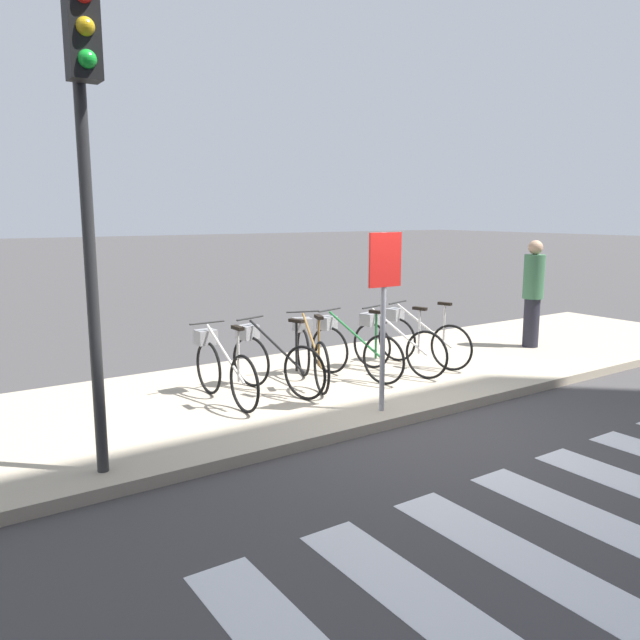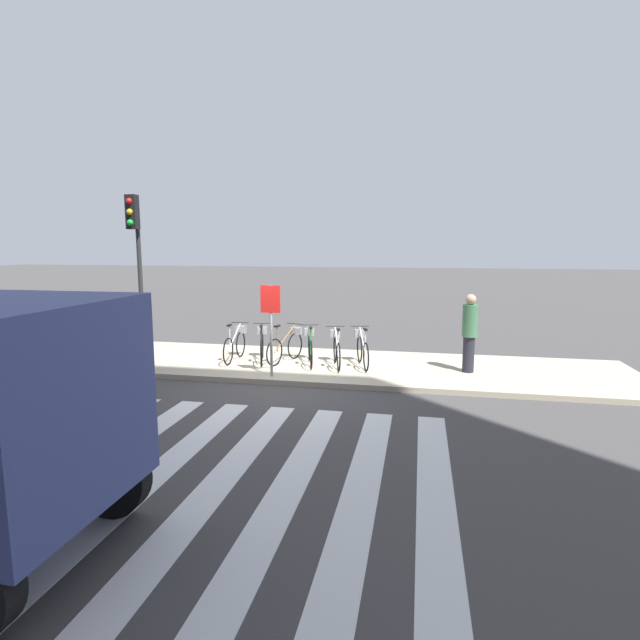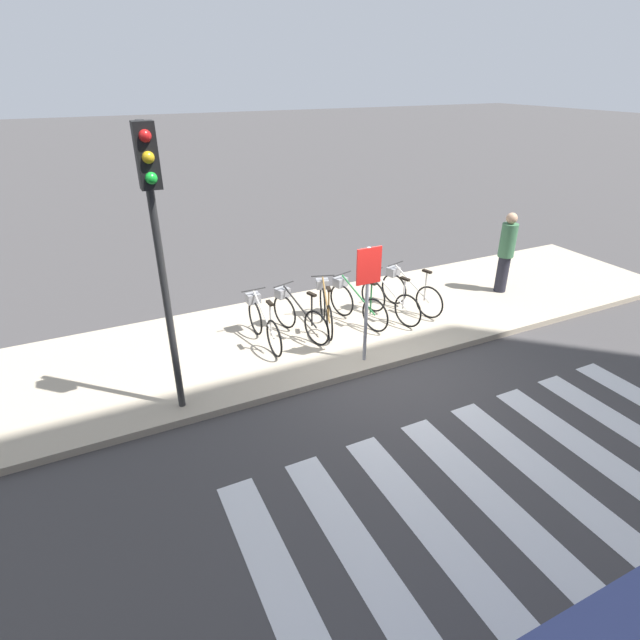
# 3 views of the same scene
# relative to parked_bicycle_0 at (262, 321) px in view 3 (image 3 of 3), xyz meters

# --- Properties ---
(ground_plane) EXTENTS (120.00, 120.00, 0.00)m
(ground_plane) POSITION_rel_parked_bicycle_0_xyz_m (1.64, -1.66, -0.55)
(ground_plane) COLOR #423F3F
(sidewalk) EXTENTS (15.75, 3.48, 0.12)m
(sidewalk) POSITION_rel_parked_bicycle_0_xyz_m (1.64, 0.08, -0.49)
(sidewalk) COLOR #B7A88E
(sidewalk) RESTS_ON ground_plane
(parked_bicycle_0) EXTENTS (0.46, 1.59, 0.98)m
(parked_bicycle_0) POSITION_rel_parked_bicycle_0_xyz_m (0.00, 0.00, 0.00)
(parked_bicycle_0) COLOR black
(parked_bicycle_0) RESTS_ON sidewalk
(parked_bicycle_1) EXTENTS (0.59, 1.54, 0.98)m
(parked_bicycle_1) POSITION_rel_parked_bicycle_0_xyz_m (0.69, 0.01, 0.00)
(parked_bicycle_1) COLOR black
(parked_bicycle_1) RESTS_ON sidewalk
(parked_bicycle_2) EXTENTS (0.63, 1.52, 0.98)m
(parked_bicycle_2) POSITION_rel_parked_bicycle_0_xyz_m (1.32, 0.09, 0.00)
(parked_bicycle_2) COLOR black
(parked_bicycle_2) RESTS_ON sidewalk
(parked_bicycle_3) EXTENTS (0.57, 1.54, 0.98)m
(parked_bicycle_3) POSITION_rel_parked_bicycle_0_xyz_m (1.92, 0.00, 0.00)
(parked_bicycle_3) COLOR black
(parked_bicycle_3) RESTS_ON sidewalk
(parked_bicycle_4) EXTENTS (0.56, 1.55, 0.98)m
(parked_bicycle_4) POSITION_rel_parked_bicycle_0_xyz_m (2.60, -0.10, 0.00)
(parked_bicycle_4) COLOR black
(parked_bicycle_4) RESTS_ON sidewalk
(parked_bicycle_5) EXTENTS (0.59, 1.54, 0.98)m
(parked_bicycle_5) POSITION_rel_parked_bicycle_0_xyz_m (3.20, 0.03, 0.00)
(parked_bicycle_5) COLOR black
(parked_bicycle_5) RESTS_ON sidewalk
(pedestrian) EXTENTS (0.34, 0.34, 1.79)m
(pedestrian) POSITION_rel_parked_bicycle_0_xyz_m (5.66, -0.10, 0.52)
(pedestrian) COLOR #23232D
(pedestrian) RESTS_ON sidewalk
(traffic_light) EXTENTS (0.24, 0.40, 3.98)m
(traffic_light) POSITION_rel_parked_bicycle_0_xyz_m (-1.77, -1.42, 2.41)
(traffic_light) COLOR #2D2D2D
(traffic_light) RESTS_ON sidewalk
(sign_post) EXTENTS (0.44, 0.07, 2.03)m
(sign_post) POSITION_rel_parked_bicycle_0_xyz_m (1.35, -1.37, 0.95)
(sign_post) COLOR #99999E
(sign_post) RESTS_ON sidewalk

